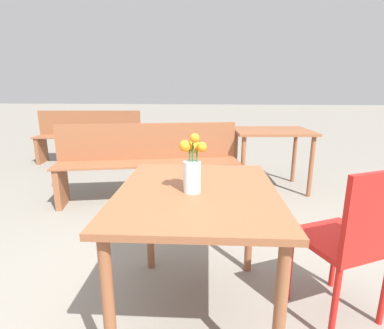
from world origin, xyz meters
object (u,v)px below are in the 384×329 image
bench_near (148,158)px  table_back (272,140)px  table_front (197,208)px  bench_middle (89,134)px  cafe_chair (354,236)px  flower_vase (192,168)px

bench_near → table_back: bench_near is taller
table_front → table_back: bearing=70.6°
bench_near → bench_middle: size_ratio=1.16×
table_front → cafe_chair: 0.81m
flower_vase → table_back: (0.80, 2.24, -0.24)m
bench_near → table_back: bearing=18.5°
bench_near → cafe_chair: bearing=-50.0°
flower_vase → cafe_chair: size_ratio=0.34×
table_front → table_back: size_ratio=1.05×
bench_middle → table_back: bearing=-23.1°
cafe_chair → bench_near: (-1.44, 1.72, -0.03)m
table_front → bench_middle: bench_middle is taller
bench_near → table_back: size_ratio=2.10×
bench_near → bench_middle: 2.15m
table_front → table_back: table_front is taller
flower_vase → bench_middle: (-1.99, 3.42, -0.39)m
cafe_chair → bench_middle: size_ratio=0.51×
bench_near → table_back: (1.41, 0.47, 0.14)m
table_front → bench_middle: size_ratio=0.58×
cafe_chair → table_back: bearing=90.6°
flower_vase → cafe_chair: 0.90m
bench_near → bench_middle: bearing=129.6°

